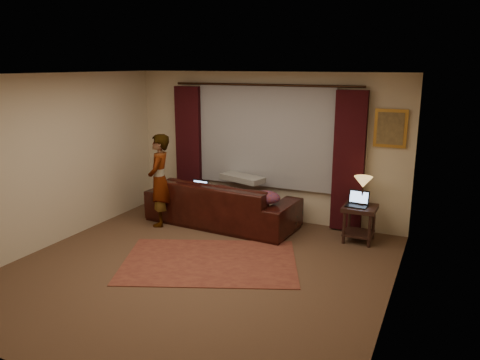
% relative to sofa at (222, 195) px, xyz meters
% --- Properties ---
extents(floor, '(5.00, 5.00, 0.01)m').
position_rel_sofa_xyz_m(floor, '(0.54, -1.84, -0.54)').
color(floor, brown).
rests_on(floor, ground).
extents(ceiling, '(5.00, 5.00, 0.02)m').
position_rel_sofa_xyz_m(ceiling, '(0.54, -1.84, 2.07)').
color(ceiling, silver).
rests_on(ceiling, ground).
extents(wall_back, '(5.00, 0.02, 2.60)m').
position_rel_sofa_xyz_m(wall_back, '(0.54, 0.66, 0.77)').
color(wall_back, beige).
rests_on(wall_back, ground).
extents(wall_front, '(5.00, 0.02, 2.60)m').
position_rel_sofa_xyz_m(wall_front, '(0.54, -4.34, 0.77)').
color(wall_front, beige).
rests_on(wall_front, ground).
extents(wall_left, '(0.02, 5.00, 2.60)m').
position_rel_sofa_xyz_m(wall_left, '(-1.96, -1.84, 0.77)').
color(wall_left, beige).
rests_on(wall_left, ground).
extents(wall_right, '(0.02, 5.00, 2.60)m').
position_rel_sofa_xyz_m(wall_right, '(3.04, -1.84, 0.77)').
color(wall_right, beige).
rests_on(wall_right, ground).
extents(sheer_curtain, '(2.50, 0.05, 1.80)m').
position_rel_sofa_xyz_m(sheer_curtain, '(0.54, 0.60, 0.97)').
color(sheer_curtain, '#98999F').
rests_on(sheer_curtain, wall_back).
extents(drape_left, '(0.50, 0.14, 2.30)m').
position_rel_sofa_xyz_m(drape_left, '(-0.96, 0.55, 0.65)').
color(drape_left, black).
rests_on(drape_left, floor).
extents(drape_right, '(0.50, 0.14, 2.30)m').
position_rel_sofa_xyz_m(drape_right, '(2.04, 0.55, 0.65)').
color(drape_right, black).
rests_on(drape_right, floor).
extents(curtain_rod, '(0.04, 0.04, 3.40)m').
position_rel_sofa_xyz_m(curtain_rod, '(0.54, 0.55, 1.85)').
color(curtain_rod, black).
rests_on(curtain_rod, wall_back).
extents(picture_frame, '(0.50, 0.04, 0.60)m').
position_rel_sofa_xyz_m(picture_frame, '(2.64, 0.63, 1.22)').
color(picture_frame, '#B7802E').
rests_on(picture_frame, wall_back).
extents(sofa, '(2.70, 1.32, 1.06)m').
position_rel_sofa_xyz_m(sofa, '(0.00, 0.00, 0.00)').
color(sofa, black).
rests_on(sofa, floor).
extents(throw_blanket, '(0.88, 0.56, 0.10)m').
position_rel_sofa_xyz_m(throw_blanket, '(0.25, 0.32, 0.53)').
color(throw_blanket, gray).
rests_on(throw_blanket, sofa).
extents(clothing_pile, '(0.59, 0.52, 0.21)m').
position_rel_sofa_xyz_m(clothing_pile, '(0.89, -0.21, 0.10)').
color(clothing_pile, '#632C41').
rests_on(clothing_pile, sofa).
extents(laptop_sofa, '(0.32, 0.34, 0.22)m').
position_rel_sofa_xyz_m(laptop_sofa, '(-0.40, -0.16, 0.11)').
color(laptop_sofa, black).
rests_on(laptop_sofa, sofa).
extents(area_rug, '(2.86, 2.42, 0.01)m').
position_rel_sofa_xyz_m(area_rug, '(0.57, -1.53, -0.52)').
color(area_rug, brown).
rests_on(area_rug, floor).
extents(end_table, '(0.50, 0.50, 0.58)m').
position_rel_sofa_xyz_m(end_table, '(2.33, 0.15, -0.24)').
color(end_table, black).
rests_on(end_table, floor).
extents(tiffany_lamp, '(0.35, 0.35, 0.45)m').
position_rel_sofa_xyz_m(tiffany_lamp, '(2.34, 0.23, 0.28)').
color(tiffany_lamp, olive).
rests_on(tiffany_lamp, end_table).
extents(laptop_table, '(0.34, 0.37, 0.23)m').
position_rel_sofa_xyz_m(laptop_table, '(2.29, 0.11, 0.17)').
color(laptop_table, black).
rests_on(laptop_table, end_table).
extents(person, '(0.59, 0.59, 1.59)m').
position_rel_sofa_xyz_m(person, '(-0.95, -0.48, 0.26)').
color(person, gray).
rests_on(person, floor).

